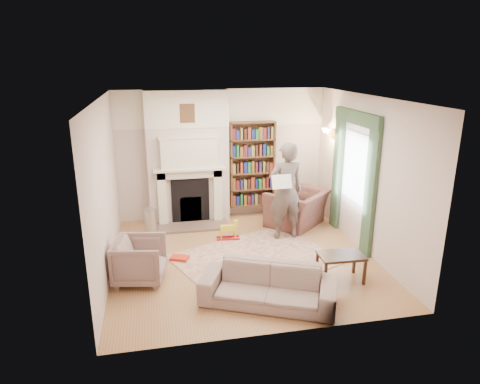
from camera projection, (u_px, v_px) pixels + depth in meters
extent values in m
plane|color=#95663B|center=(243.00, 257.00, 7.63)|extent=(4.50, 4.50, 0.00)
plane|color=white|center=(243.00, 98.00, 6.80)|extent=(4.50, 4.50, 0.00)
plane|color=beige|center=(222.00, 154.00, 9.32)|extent=(4.50, 0.00, 4.50)
plane|color=beige|center=(281.00, 233.00, 5.11)|extent=(4.50, 0.00, 4.50)
plane|color=beige|center=(105.00, 190.00, 6.79)|extent=(0.00, 4.50, 4.50)
plane|color=beige|center=(366.00, 175.00, 7.64)|extent=(0.00, 4.50, 4.50)
cube|color=beige|center=(188.00, 158.00, 9.02)|extent=(1.70, 0.35, 2.80)
cube|color=silver|center=(190.00, 169.00, 8.80)|extent=(1.47, 0.24, 0.05)
cube|color=black|center=(190.00, 201.00, 9.10)|extent=(0.80, 0.06, 0.96)
cube|color=silver|center=(189.00, 153.00, 8.72)|extent=(1.15, 0.18, 0.62)
cube|color=brown|center=(252.00, 164.00, 9.39)|extent=(1.00, 0.24, 1.85)
cube|color=silver|center=(355.00, 167.00, 8.00)|extent=(0.02, 0.90, 1.30)
cube|color=#324D31|center=(370.00, 191.00, 7.41)|extent=(0.07, 0.32, 2.40)
cube|color=#324D31|center=(337.00, 171.00, 8.72)|extent=(0.07, 0.32, 2.40)
cube|color=#324D31|center=(357.00, 117.00, 7.71)|extent=(0.09, 1.70, 0.24)
cube|color=beige|center=(255.00, 259.00, 7.57)|extent=(3.18, 2.85, 0.01)
imported|color=#472F26|center=(297.00, 208.00, 9.03)|extent=(1.54, 1.53, 0.75)
imported|color=gray|center=(140.00, 260.00, 6.75)|extent=(0.90, 0.88, 0.71)
imported|color=#A99D8B|center=(268.00, 285.00, 6.14)|extent=(2.06, 1.47, 0.56)
imported|color=#534742|center=(286.00, 191.00, 8.21)|extent=(0.73, 0.50, 1.92)
cube|color=white|center=(282.00, 182.00, 7.92)|extent=(0.39, 0.13, 0.26)
cylinder|color=#A5A9AD|center=(151.00, 222.00, 8.55)|extent=(0.26, 0.26, 0.55)
cube|color=#BBC244|center=(227.00, 266.00, 7.24)|extent=(0.51, 0.51, 0.03)
cube|color=red|center=(180.00, 258.00, 7.53)|extent=(0.36, 0.31, 0.05)
cube|color=red|center=(243.00, 267.00, 7.23)|extent=(0.30, 0.28, 0.02)
cube|color=red|center=(273.00, 262.00, 7.43)|extent=(0.28, 0.23, 0.02)
cube|color=red|center=(252.00, 264.00, 7.36)|extent=(0.24, 0.19, 0.02)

